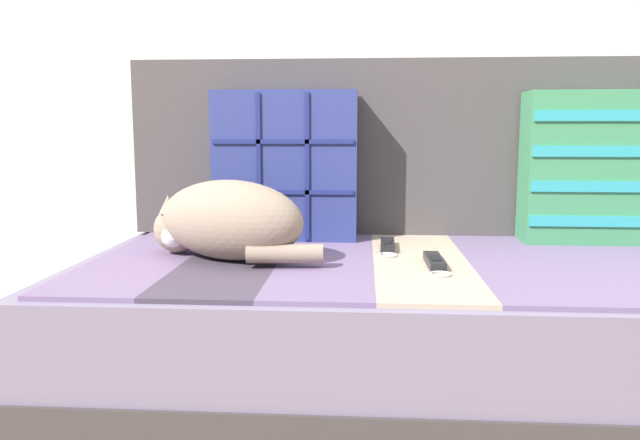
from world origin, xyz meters
TOP-DOWN VIEW (x-y plane):
  - ground_plane at (0.00, 0.00)m, footprint 14.00×14.00m
  - couch at (-0.00, 0.09)m, footprint 2.14×0.92m
  - sofa_backrest at (0.00, 0.48)m, footprint 2.10×0.14m
  - throw_pillow_quilted at (-0.58, 0.33)m, footprint 0.40×0.14m
  - throw_pillow_striped at (0.29, 0.33)m, footprint 0.42×0.14m
  - sleeping_cat at (-0.69, 0.04)m, footprint 0.44×0.33m
  - game_remote_near at (-0.30, 0.19)m, footprint 0.05×0.20m
  - game_remote_far at (-0.20, -0.01)m, footprint 0.05×0.20m

SIDE VIEW (x-z plane):
  - ground_plane at x=0.00m, z-range 0.00..0.00m
  - couch at x=0.00m, z-range 0.00..0.34m
  - game_remote_near at x=-0.30m, z-range 0.34..0.36m
  - game_remote_far at x=-0.20m, z-range 0.34..0.36m
  - sleeping_cat at x=-0.69m, z-range 0.34..0.53m
  - throw_pillow_striped at x=0.29m, z-range 0.35..0.76m
  - throw_pillow_quilted at x=-0.58m, z-range 0.35..0.76m
  - sofa_backrest at x=0.00m, z-range 0.35..0.86m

